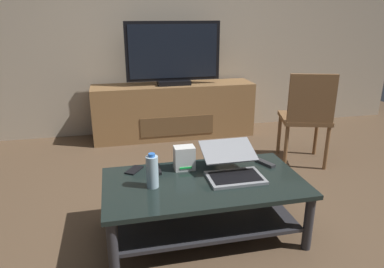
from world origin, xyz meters
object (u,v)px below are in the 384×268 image
Objects in this scene: dining_chair at (307,114)px; water_bottle_near at (152,171)px; cell_phone at (134,170)px; television at (173,55)px; tv_remote at (157,169)px; soundbar_remote at (265,163)px; media_cabinet at (174,111)px; router_box at (184,158)px; coffee_table at (204,197)px; laptop at (232,166)px.

dining_chair is 1.83m from water_bottle_near.
cell_phone is at bearing 110.09° from water_bottle_near.
television reaches higher than dining_chair.
tv_remote and soundbar_remote have the same top height.
tv_remote is at bearing 75.95° from water_bottle_near.
media_cabinet is 13.46× the size of cell_phone.
cell_phone is (-0.59, -1.78, 0.09)m from media_cabinet.
router_box is 0.59m from soundbar_remote.
water_bottle_near is 1.40× the size of tv_remote.
water_bottle_near is (-1.58, -0.92, -0.01)m from dining_chair.
coffee_table is 0.28m from laptop.
television is 1.89m from router_box.
television is (0.16, 2.02, 0.70)m from coffee_table.
television reaches higher than router_box.
television reaches higher than coffee_table.
router_box is (-0.09, 0.21, 0.20)m from coffee_table.
dining_chair reaches higher than media_cabinet.
water_bottle_near is 0.85m from soundbar_remote.
television is at bearing 134.51° from dining_chair.
router_box is at bearing 151.04° from laptop.
dining_chair is 1.67m from tv_remote.
cell_phone reaches higher than coffee_table.
coffee_table is 0.52m from cell_phone.
laptop is at bearing 5.87° from water_bottle_near.
soundbar_remote is at bearing -5.06° from router_box.
media_cabinet reaches higher than laptop.
dining_chair is 2.23× the size of laptop.
dining_chair is at bearing 55.90° from cell_phone.
television is 6.72× the size of soundbar_remote.
tv_remote is at bearing 159.80° from laptop.
laptop is 2.56× the size of tv_remote.
media_cabinet is 1.75× the size of television.
television is 1.17× the size of dining_chair.
cell_phone is (-0.10, 0.27, -0.10)m from water_bottle_near.
router_box is at bearing 26.54° from cell_phone.
dining_chair is (1.08, -1.10, -0.46)m from television.
coffee_table is 3.15× the size of laptop.
router_box reaches higher than cell_phone.
soundbar_remote reaches higher than cell_phone.
soundbar_remote is at bearing 17.78° from coffee_table.
laptop is at bearing -140.16° from dining_chair.
tv_remote is at bearing -155.57° from dining_chair.
coffee_table is at bearing -94.54° from media_cabinet.
water_bottle_near is at bearing -103.73° from television.
cell_phone is (-0.59, -1.76, -0.57)m from television.
soundbar_remote is at bearing -134.83° from dining_chair.
soundbar_remote is at bearing 11.37° from water_bottle_near.
television is 6.72× the size of tv_remote.
media_cabinet reaches higher than router_box.
media_cabinet is 2.11m from water_bottle_near.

